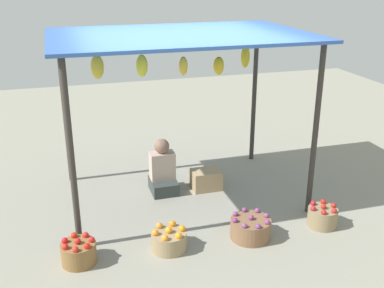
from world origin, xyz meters
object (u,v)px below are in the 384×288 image
Objects in this scene: vendor_person at (163,172)px; basket_purple_onions at (251,228)px; basket_oranges at (169,240)px; basket_red_tomatoes at (79,252)px; basket_red_apples at (322,216)px; wooden_crate_near_vendor at (206,180)px; wooden_crate_stacked_rear at (205,178)px.

vendor_person is 1.64× the size of basket_purple_onions.
vendor_person is 1.49m from basket_oranges.
basket_red_tomatoes reaches higher than basket_red_apples.
basket_red_apples reaches higher than wooden_crate_near_vendor.
basket_red_tomatoes reaches higher than wooden_crate_near_vendor.
basket_purple_onions reaches higher than basket_red_apples.
basket_red_apples is 1.74m from wooden_crate_near_vendor.
vendor_person reaches higher than basket_red_apples.
basket_oranges is at bearing -121.49° from wooden_crate_stacked_rear.
basket_red_tomatoes is 1.00m from basket_oranges.
basket_purple_onions is at bearing -86.61° from wooden_crate_stacked_rear.
basket_red_apples is at bearing 0.08° from basket_purple_onions.
vendor_person reaches higher than wooden_crate_stacked_rear.
wooden_crate_near_vendor is at bearing 35.22° from basket_red_tomatoes.
wooden_crate_near_vendor is at bearing 127.44° from basket_red_apples.
basket_red_apples is (1.67, -1.49, -0.17)m from vendor_person.
vendor_person is 2.24m from basket_red_apples.
basket_oranges is at bearing -100.46° from vendor_person.
basket_red_tomatoes is 1.97m from basket_purple_onions.
wooden_crate_stacked_rear is at bearing 0.25° from vendor_person.
basket_red_apples is (2.93, -0.06, -0.00)m from basket_red_tomatoes.
vendor_person is at bearing 170.08° from wooden_crate_near_vendor.
basket_red_apples is at bearing -1.12° from basket_red_tomatoes.
basket_red_tomatoes is 2.93m from basket_red_apples.
basket_red_tomatoes reaches higher than basket_purple_onions.
wooden_crate_stacked_rear is at bearing 93.39° from basket_purple_onions.
basket_oranges is at bearing 178.91° from basket_red_apples.
basket_purple_onions is 1.16× the size of wooden_crate_near_vendor.
basket_red_tomatoes is 2.37m from wooden_crate_stacked_rear.
wooden_crate_stacked_rear is (0.01, 0.11, -0.03)m from wooden_crate_near_vendor.
wooden_crate_near_vendor is 1.08× the size of wooden_crate_stacked_rear.
basket_red_apples is 1.82m from wooden_crate_stacked_rear.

